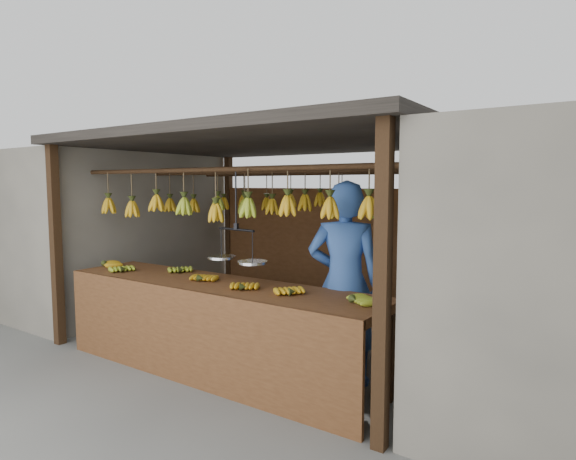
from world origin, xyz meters
The scene contains 8 objects.
ground centered at (0.00, 0.00, 0.00)m, with size 80.00×80.00×0.00m, color #5B5B57.
stall centered at (0.00, 0.33, 1.97)m, with size 4.30×3.30×2.40m.
neighbor_left centered at (-3.60, 0.00, 1.15)m, with size 3.00×3.00×2.30m, color slate.
counter centered at (0.10, -1.23, 0.71)m, with size 3.57×0.80×0.96m.
hanging_bananas centered at (0.00, 0.00, 1.61)m, with size 3.56×2.24×0.40m.
balance_scale centered at (0.28, -1.00, 1.17)m, with size 0.73×0.35×0.89m.
vendor centered at (1.24, -0.60, 0.95)m, with size 0.69×0.45×1.89m, color #3359A5.
bag_bundles centered at (1.94, 1.35, 0.99)m, with size 0.08×0.26×1.28m.
Camera 1 is at (3.28, -4.53, 1.85)m, focal length 30.00 mm.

